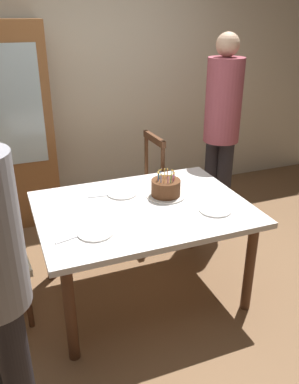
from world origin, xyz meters
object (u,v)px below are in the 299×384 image
chair_spindle_back (137,189)px  person_guest (222,123)px  plate_near_celebrant (96,233)px  plate_near_guest (215,210)px  dining_table (143,217)px  birthday_cake (166,189)px  plate_far_side (122,193)px

chair_spindle_back → person_guest: person_guest is taller
plate_near_celebrant → plate_near_guest: same height
dining_table → plate_near_guest: 0.50m
birthday_cake → chair_spindle_back: size_ratio=0.29×
dining_table → birthday_cake: size_ratio=5.15×
chair_spindle_back → birthday_cake: bearing=-94.1°
person_guest → plate_near_celebrant: bearing=-146.0°
dining_table → chair_spindle_back: (0.27, 0.86, -0.19)m
plate_near_guest → chair_spindle_back: bearing=98.6°
dining_table → person_guest: size_ratio=0.80×
dining_table → plate_near_guest: size_ratio=6.56×
birthday_cake → person_guest: (0.82, 0.63, 0.25)m
plate_near_guest → chair_spindle_back: size_ratio=0.23×
dining_table → chair_spindle_back: 0.92m
person_guest → birthday_cake: bearing=-142.4°
birthday_cake → plate_near_guest: size_ratio=1.27×
plate_near_celebrant → chair_spindle_back: chair_spindle_back is taller
dining_table → plate_near_celebrant: 0.47m
birthday_cake → person_guest: person_guest is taller
plate_near_celebrant → chair_spindle_back: 1.31m
plate_far_side → person_guest: bearing=23.5°
plate_far_side → chair_spindle_back: 0.76m
plate_near_celebrant → plate_near_guest: bearing=0.0°
plate_near_guest → chair_spindle_back: chair_spindle_back is taller
birthday_cake → plate_near_celebrant: (-0.61, -0.33, -0.06)m
dining_table → chair_spindle_back: bearing=72.8°
birthday_cake → plate_far_side: size_ratio=1.27×
dining_table → chair_spindle_back: size_ratio=1.52×
dining_table → plate_near_guest: plate_near_guest is taller
birthday_cake → plate_far_side: (-0.28, 0.15, -0.06)m
plate_far_side → chair_spindle_back: (0.34, 0.62, -0.28)m
birthday_cake → plate_near_guest: bearing=-56.1°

